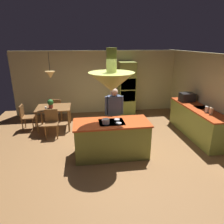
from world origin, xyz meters
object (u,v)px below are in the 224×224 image
person_at_island (114,113)px  cooking_pot_on_cooktop (106,121)px  oven_tower (127,89)px  dining_table (54,110)px  cup_on_table (46,108)px  microwave_on_counter (187,97)px  chair_facing_island (52,121)px  chair_at_corner (25,116)px  canister_sugar (207,109)px  canister_flour (211,111)px  kitchen_island (112,139)px  chair_by_back_wall (56,108)px  potted_plant_on_table (51,103)px

person_at_island → cooking_pot_on_cooktop: size_ratio=9.16×
oven_tower → dining_table: size_ratio=1.87×
cup_on_table → person_at_island: bearing=-29.2°
oven_tower → microwave_on_counter: 2.43m
chair_facing_island → chair_at_corner: bearing=144.5°
canister_sugar → canister_flour: bearing=-90.0°
dining_table → cooking_pot_on_cooktop: size_ratio=6.31×
kitchen_island → canister_flour: (2.84, 0.17, 0.56)m
dining_table → canister_flour: (4.54, -1.93, 0.37)m
person_at_island → chair_by_back_wall: bearing=132.2°
cooking_pot_on_cooktop → chair_at_corner: bearing=138.1°
chair_by_back_wall → potted_plant_on_table: 0.88m
kitchen_island → oven_tower: bearing=71.3°
chair_at_corner → chair_by_back_wall: bearing=-54.5°
chair_by_back_wall → chair_facing_island: bearing=90.0°
canister_sugar → oven_tower: bearing=121.0°
chair_at_corner → potted_plant_on_table: size_ratio=2.90×
canister_sugar → chair_facing_island: bearing=166.7°
oven_tower → person_at_island: 2.70m
chair_by_back_wall → cup_on_table: chair_by_back_wall is taller
cooking_pot_on_cooktop → person_at_island: bearing=68.0°
chair_by_back_wall → canister_flour: size_ratio=4.51×
chair_facing_island → cup_on_table: bearing=115.2°
dining_table → cup_on_table: cup_on_table is taller
dining_table → canister_flour: size_ratio=5.88×
canister_sugar → chair_by_back_wall: bearing=151.9°
oven_tower → person_at_island: (-0.92, -2.54, -0.12)m
dining_table → microwave_on_counter: (4.54, -0.55, 0.42)m
person_at_island → cup_on_table: 2.40m
oven_tower → chair_at_corner: 3.96m
chair_by_back_wall → oven_tower: bearing=-170.5°
chair_facing_island → cooking_pot_on_cooktop: cooking_pot_on_cooktop is taller
chair_by_back_wall → kitchen_island: bearing=121.5°
oven_tower → chair_at_corner: bearing=-163.0°
chair_facing_island → microwave_on_counter: (4.54, 0.13, 0.58)m
person_at_island → cooking_pot_on_cooktop: (-0.34, -0.83, 0.07)m
canister_sugar → microwave_on_counter: microwave_on_counter is taller
person_at_island → cup_on_table: bearing=150.8°
kitchen_island → oven_tower: (1.10, 3.24, 0.59)m
chair_at_corner → microwave_on_counter: microwave_on_counter is taller
chair_facing_island → cooking_pot_on_cooktop: (1.54, -1.55, 0.52)m
dining_table → microwave_on_counter: size_ratio=2.47×
person_at_island → chair_by_back_wall: 2.83m
chair_by_back_wall → cooking_pot_on_cooktop: size_ratio=4.83×
chair_facing_island → potted_plant_on_table: 0.73m
cup_on_table → canister_flour: size_ratio=0.47×
oven_tower → microwave_on_counter: (1.74, -1.69, 0.02)m
cup_on_table → chair_by_back_wall: bearing=76.9°
chair_facing_island → chair_by_back_wall: 1.35m
person_at_island → potted_plant_on_table: bearing=146.1°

